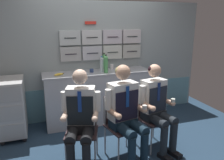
{
  "coord_description": "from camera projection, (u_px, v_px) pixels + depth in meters",
  "views": [
    {
      "loc": [
        -1.1,
        -2.75,
        1.82
      ],
      "look_at": [
        -0.13,
        0.13,
        1.02
      ],
      "focal_mm": 36.83,
      "sensor_mm": 36.0,
      "label": 1
    }
  ],
  "objects": [
    {
      "name": "crew_member_right",
      "position": [
        126.0,
        110.0,
        2.94
      ],
      "size": [
        0.52,
        0.67,
        1.28
      ],
      "color": "black",
      "rests_on": "ground"
    },
    {
      "name": "service_trolley",
      "position": [
        12.0,
        106.0,
        3.61
      ],
      "size": [
        0.4,
        0.65,
        0.94
      ],
      "color": "black",
      "rests_on": "ground"
    },
    {
      "name": "water_bottle_blue_cap",
      "position": [
        106.0,
        64.0,
        3.93
      ],
      "size": [
        0.07,
        0.07,
        0.32
      ],
      "color": "#4EA559",
      "rests_on": "galley_counter"
    },
    {
      "name": "water_bottle_clear",
      "position": [
        102.0,
        64.0,
        4.01
      ],
      "size": [
        0.06,
        0.06,
        0.28
      ],
      "color": "silver",
      "rests_on": "galley_counter"
    },
    {
      "name": "ground",
      "position": [
        124.0,
        151.0,
        3.33
      ],
      "size": [
        4.8,
        4.8,
        0.04
      ],
      "primitive_type": "cube",
      "color": "#22374D"
    },
    {
      "name": "crew_member_left",
      "position": [
        80.0,
        116.0,
        2.81
      ],
      "size": [
        0.52,
        0.67,
        1.25
      ],
      "color": "black",
      "rests_on": "ground"
    },
    {
      "name": "folding_chair_right",
      "position": [
        119.0,
        119.0,
        3.12
      ],
      "size": [
        0.47,
        0.47,
        0.84
      ],
      "color": "#A8AAAF",
      "rests_on": "ground"
    },
    {
      "name": "folding_chair_left",
      "position": [
        82.0,
        123.0,
        3.0
      ],
      "size": [
        0.51,
        0.51,
        0.84
      ],
      "color": "#A8AAAF",
      "rests_on": "ground"
    },
    {
      "name": "snack_banana",
      "position": [
        59.0,
        74.0,
        3.76
      ],
      "size": [
        0.17,
        0.1,
        0.04
      ],
      "color": "yellow",
      "rests_on": "galley_counter"
    },
    {
      "name": "espresso_cup_small",
      "position": [
        92.0,
        71.0,
        4.0
      ],
      "size": [
        0.07,
        0.07,
        0.06
      ],
      "color": "navy",
      "rests_on": "galley_counter"
    },
    {
      "name": "galley_bulkhead",
      "position": [
        98.0,
        61.0,
        4.31
      ],
      "size": [
        4.2,
        0.14,
        2.15
      ],
      "color": "#96A3A4",
      "rests_on": "ground"
    },
    {
      "name": "galley_counter",
      "position": [
        98.0,
        97.0,
        4.18
      ],
      "size": [
        1.9,
        0.53,
        0.93
      ],
      "color": "#AEB1B9",
      "rests_on": "ground"
    },
    {
      "name": "crew_member_by_counter",
      "position": [
        157.0,
        104.0,
        3.21
      ],
      "size": [
        0.5,
        0.64,
        1.23
      ],
      "color": "black",
      "rests_on": "ground"
    },
    {
      "name": "folding_chair_by_counter",
      "position": [
        149.0,
        111.0,
        3.38
      ],
      "size": [
        0.48,
        0.48,
        0.84
      ],
      "color": "#A8AAAF",
      "rests_on": "ground"
    },
    {
      "name": "paper_cup_tan",
      "position": [
        112.0,
        67.0,
        4.27
      ],
      "size": [
        0.06,
        0.06,
        0.08
      ],
      "color": "white",
      "rests_on": "galley_counter"
    },
    {
      "name": "sparkling_bottle_green",
      "position": [
        104.0,
        62.0,
        4.23
      ],
      "size": [
        0.07,
        0.07,
        0.3
      ],
      "color": "#4C9A55",
      "rests_on": "galley_counter"
    }
  ]
}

